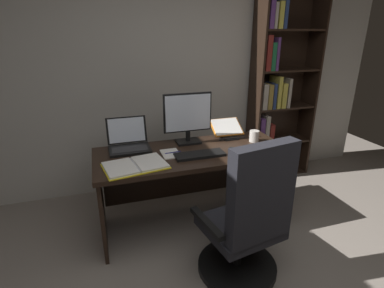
{
  "coord_description": "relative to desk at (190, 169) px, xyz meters",
  "views": [
    {
      "loc": [
        -0.8,
        -0.92,
        1.72
      ],
      "look_at": [
        -0.09,
        1.33,
        0.83
      ],
      "focal_mm": 28.07,
      "sensor_mm": 36.0,
      "label": 1
    }
  ],
  "objects": [
    {
      "name": "office_chair",
      "position": [
        0.16,
        -0.83,
        -0.07
      ],
      "size": [
        0.67,
        0.6,
        1.1
      ],
      "rotation": [
        0.0,
        0.0,
        0.18
      ],
      "color": "black",
      "rests_on": "ground"
    },
    {
      "name": "wall_back",
      "position": [
        0.06,
        0.88,
        0.88
      ],
      "size": [
        5.08,
        0.12,
        2.85
      ],
      "primitive_type": "cube",
      "color": "#B2ADA3",
      "rests_on": "ground"
    },
    {
      "name": "laptop",
      "position": [
        -0.52,
        0.16,
        0.26
      ],
      "size": [
        0.36,
        0.32,
        0.26
      ],
      "color": "black",
      "rests_on": "desk"
    },
    {
      "name": "computer_mouse",
      "position": [
        0.32,
        -0.2,
        0.22
      ],
      "size": [
        0.06,
        0.1,
        0.04
      ],
      "primitive_type": "ellipsoid",
      "color": "black",
      "rests_on": "desk"
    },
    {
      "name": "open_binder",
      "position": [
        -0.52,
        -0.25,
        0.21
      ],
      "size": [
        0.52,
        0.39,
        0.02
      ],
      "rotation": [
        0.0,
        0.0,
        0.17
      ],
      "color": "yellow",
      "rests_on": "desk"
    },
    {
      "name": "bookshelf",
      "position": [
        1.26,
        0.66,
        0.52
      ],
      "size": [
        0.77,
        0.29,
        2.17
      ],
      "color": "black",
      "rests_on": "ground"
    },
    {
      "name": "monitor",
      "position": [
        0.02,
        0.15,
        0.44
      ],
      "size": [
        0.45,
        0.16,
        0.47
      ],
      "color": "black",
      "rests_on": "desk"
    },
    {
      "name": "pen",
      "position": [
        -0.18,
        -0.08,
        0.22
      ],
      "size": [
        0.14,
        0.02,
        0.01
      ],
      "primitive_type": "cylinder",
      "rotation": [
        0.0,
        1.57,
        0.06
      ],
      "color": "navy",
      "rests_on": "notepad"
    },
    {
      "name": "keyboard",
      "position": [
        0.02,
        -0.2,
        0.21
      ],
      "size": [
        0.42,
        0.15,
        0.02
      ],
      "primitive_type": "cube",
      "color": "black",
      "rests_on": "desk"
    },
    {
      "name": "notepad",
      "position": [
        -0.2,
        -0.08,
        0.21
      ],
      "size": [
        0.15,
        0.21,
        0.01
      ],
      "primitive_type": "cube",
      "rotation": [
        0.0,
        0.0,
        -0.0
      ],
      "color": "silver",
      "rests_on": "desk"
    },
    {
      "name": "coffee_mug",
      "position": [
        0.63,
        -0.02,
        0.26
      ],
      "size": [
        0.09,
        0.09,
        0.11
      ],
      "primitive_type": "cylinder",
      "color": "silver",
      "rests_on": "desk"
    },
    {
      "name": "desk",
      "position": [
        0.0,
        0.0,
        0.0
      ],
      "size": [
        1.68,
        0.7,
        0.74
      ],
      "color": "black",
      "rests_on": "ground"
    },
    {
      "name": "reading_stand_with_book",
      "position": [
        0.45,
        0.2,
        0.28
      ],
      "size": [
        0.3,
        0.26,
        0.15
      ],
      "color": "black",
      "rests_on": "desk"
    }
  ]
}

